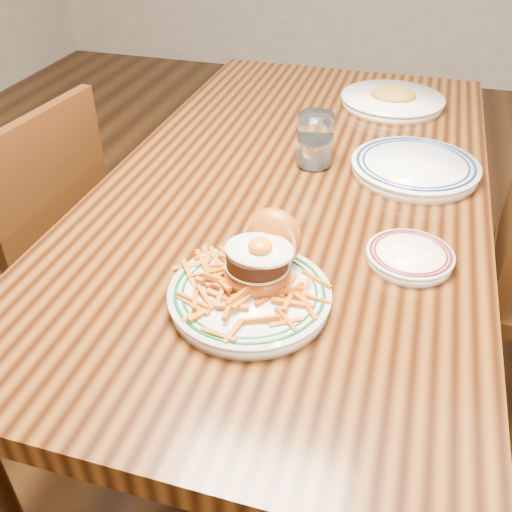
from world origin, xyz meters
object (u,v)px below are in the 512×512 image
(table, at_px, (295,210))
(side_plate, at_px, (410,256))
(chair_left, at_px, (33,249))
(main_plate, at_px, (254,281))

(table, relative_size, side_plate, 10.09)
(chair_left, distance_m, main_plate, 0.87)
(table, bearing_deg, chair_left, -172.35)
(main_plate, height_order, side_plate, main_plate)
(chair_left, distance_m, side_plate, 1.04)
(table, height_order, chair_left, chair_left)
(main_plate, bearing_deg, side_plate, 42.56)
(chair_left, relative_size, main_plate, 3.09)
(table, xyz_separation_m, main_plate, (0.03, -0.44, 0.12))
(main_plate, relative_size, side_plate, 1.79)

